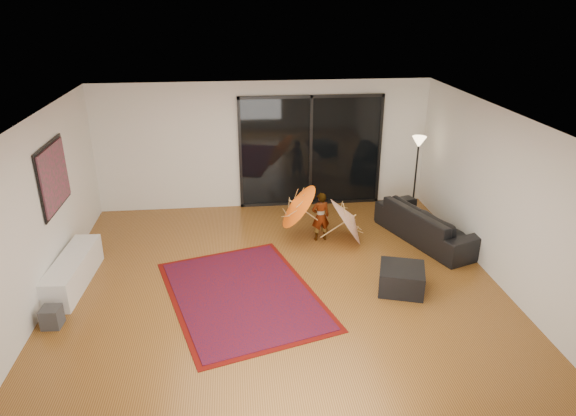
{
  "coord_description": "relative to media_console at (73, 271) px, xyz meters",
  "views": [
    {
      "loc": [
        -0.62,
        -6.98,
        4.3
      ],
      "look_at": [
        0.21,
        0.64,
        1.1
      ],
      "focal_mm": 32.0,
      "sensor_mm": 36.0,
      "label": 1
    }
  ],
  "objects": [
    {
      "name": "floor",
      "position": [
        3.25,
        -0.48,
        -0.24
      ],
      "size": [
        7.0,
        7.0,
        0.0
      ],
      "primitive_type": "plane",
      "color": "#925D28",
      "rests_on": "ground"
    },
    {
      "name": "ceiling",
      "position": [
        3.25,
        -0.48,
        2.46
      ],
      "size": [
        7.0,
        7.0,
        0.0
      ],
      "primitive_type": "plane",
      "rotation": [
        3.14,
        0.0,
        0.0
      ],
      "color": "white",
      "rests_on": "wall_back"
    },
    {
      "name": "wall_back",
      "position": [
        3.25,
        3.02,
        1.11
      ],
      "size": [
        7.0,
        0.0,
        7.0
      ],
      "primitive_type": "plane",
      "rotation": [
        1.57,
        0.0,
        0.0
      ],
      "color": "silver",
      "rests_on": "floor"
    },
    {
      "name": "wall_front",
      "position": [
        3.25,
        -3.98,
        1.11
      ],
      "size": [
        7.0,
        0.0,
        7.0
      ],
      "primitive_type": "plane",
      "rotation": [
        -1.57,
        0.0,
        0.0
      ],
      "color": "silver",
      "rests_on": "floor"
    },
    {
      "name": "wall_left",
      "position": [
        -0.25,
        -0.48,
        1.11
      ],
      "size": [
        0.0,
        7.0,
        7.0
      ],
      "primitive_type": "plane",
      "rotation": [
        1.57,
        0.0,
        1.57
      ],
      "color": "silver",
      "rests_on": "floor"
    },
    {
      "name": "wall_right",
      "position": [
        6.75,
        -0.48,
        1.11
      ],
      "size": [
        0.0,
        7.0,
        7.0
      ],
      "primitive_type": "plane",
      "rotation": [
        1.57,
        0.0,
        -1.57
      ],
      "color": "silver",
      "rests_on": "floor"
    },
    {
      "name": "sliding_door",
      "position": [
        4.25,
        2.99,
        0.96
      ],
      "size": [
        3.06,
        0.07,
        2.4
      ],
      "color": "black",
      "rests_on": "wall_back"
    },
    {
      "name": "painting",
      "position": [
        -0.21,
        0.52,
        1.41
      ],
      "size": [
        0.04,
        1.28,
        1.08
      ],
      "color": "black",
      "rests_on": "wall_left"
    },
    {
      "name": "media_console",
      "position": [
        0.0,
        0.0,
        0.0
      ],
      "size": [
        0.53,
        1.73,
        0.48
      ],
      "primitive_type": "cube",
      "rotation": [
        0.0,
        0.0,
        -0.06
      ],
      "color": "white",
      "rests_on": "floor"
    },
    {
      "name": "speaker",
      "position": [
        0.0,
        -1.14,
        -0.09
      ],
      "size": [
        0.27,
        0.27,
        0.3
      ],
      "primitive_type": "cube",
      "rotation": [
        0.0,
        0.0,
        -0.06
      ],
      "color": "#424244",
      "rests_on": "floor"
    },
    {
      "name": "persian_rug",
      "position": [
        2.66,
        -0.62,
        -0.23
      ],
      "size": [
        2.86,
        3.42,
        0.02
      ],
      "rotation": [
        0.0,
        0.0,
        0.29
      ],
      "color": "#570B07",
      "rests_on": "floor"
    },
    {
      "name": "sofa",
      "position": [
        6.2,
        0.96,
        0.09
      ],
      "size": [
        1.6,
        2.4,
        0.65
      ],
      "primitive_type": "imported",
      "rotation": [
        0.0,
        0.0,
        1.93
      ],
      "color": "black",
      "rests_on": "floor"
    },
    {
      "name": "ottoman",
      "position": [
        5.15,
        -0.72,
        -0.04
      ],
      "size": [
        0.86,
        0.86,
        0.39
      ],
      "primitive_type": "cube",
      "rotation": [
        0.0,
        0.0,
        -0.31
      ],
      "color": "black",
      "rests_on": "floor"
    },
    {
      "name": "floor_lamp",
      "position": [
        6.35,
        2.27,
        1.07
      ],
      "size": [
        0.28,
        0.28,
        1.66
      ],
      "color": "black",
      "rests_on": "floor"
    },
    {
      "name": "child",
      "position": [
        4.18,
        1.18,
        0.24
      ],
      "size": [
        0.38,
        0.28,
        0.95
      ],
      "primitive_type": "imported",
      "rotation": [
        0.0,
        0.0,
        3.29
      ],
      "color": "#999999",
      "rests_on": "floor"
    },
    {
      "name": "parasol_orange",
      "position": [
        3.63,
        1.13,
        0.5
      ],
      "size": [
        0.72,
        0.94,
        0.92
      ],
      "rotation": [
        0.0,
        -0.89,
        0.0
      ],
      "color": "#FF5F0D",
      "rests_on": "child"
    },
    {
      "name": "parasol_white",
      "position": [
        4.78,
        1.03,
        0.27
      ],
      "size": [
        0.71,
        1.0,
        1.0
      ],
      "rotation": [
        0.0,
        0.99,
        0.0
      ],
      "color": "silver",
      "rests_on": "floor"
    }
  ]
}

